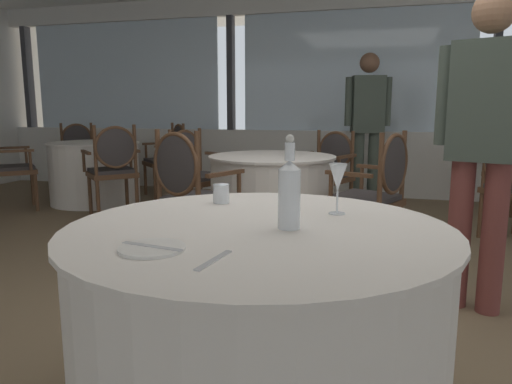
{
  "coord_description": "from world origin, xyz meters",
  "views": [
    {
      "loc": [
        0.48,
        -2.66,
        1.14
      ],
      "look_at": [
        0.04,
        -1.09,
        0.86
      ],
      "focal_mm": 33.6,
      "sensor_mm": 36.0,
      "label": 1
    }
  ],
  "objects_px": {
    "dining_chair_0_2": "(329,168)",
    "dining_chair_2_3": "(79,152)",
    "dining_chair_0_0": "(189,188)",
    "diner_person_1": "(484,134)",
    "wine_glass": "(338,179)",
    "dining_chair_0_3": "(194,168)",
    "side_plate": "(152,248)",
    "dining_chair_2_2": "(170,154)",
    "dining_chair_0_1": "(377,187)",
    "diner_person_0": "(367,120)",
    "water_tumbler": "(221,194)",
    "dining_chair_1_2": "(512,180)",
    "dining_chair_2_1": "(114,164)",
    "dining_chair_1_1": "(508,164)",
    "dining_chair_2_0": "(4,161)",
    "water_bottle": "(289,192)"
  },
  "relations": [
    {
      "from": "dining_chair_0_2",
      "to": "dining_chair_2_3",
      "type": "distance_m",
      "value": 3.66
    },
    {
      "from": "dining_chair_0_0",
      "to": "diner_person_1",
      "type": "bearing_deg",
      "value": -74.57
    },
    {
      "from": "wine_glass",
      "to": "dining_chair_0_3",
      "type": "distance_m",
      "value": 3.1
    },
    {
      "from": "side_plate",
      "to": "dining_chair_2_2",
      "type": "height_order",
      "value": "dining_chair_2_2"
    },
    {
      "from": "dining_chair_0_1",
      "to": "dining_chair_2_3",
      "type": "distance_m",
      "value": 4.6
    },
    {
      "from": "wine_glass",
      "to": "diner_person_0",
      "type": "bearing_deg",
      "value": 91.07
    },
    {
      "from": "dining_chair_0_1",
      "to": "dining_chair_0_3",
      "type": "xyz_separation_m",
      "value": [
        -1.8,
        0.77,
        -0.01
      ]
    },
    {
      "from": "water_tumbler",
      "to": "dining_chair_0_3",
      "type": "bearing_deg",
      "value": 115.38
    },
    {
      "from": "dining_chair_1_2",
      "to": "dining_chair_2_3",
      "type": "height_order",
      "value": "dining_chair_2_3"
    },
    {
      "from": "dining_chair_2_1",
      "to": "diner_person_1",
      "type": "xyz_separation_m",
      "value": [
        3.26,
        -1.52,
        0.43
      ]
    },
    {
      "from": "dining_chair_1_1",
      "to": "dining_chair_2_0",
      "type": "relative_size",
      "value": 0.98
    },
    {
      "from": "dining_chair_0_1",
      "to": "dining_chair_1_1",
      "type": "relative_size",
      "value": 1.06
    },
    {
      "from": "dining_chair_1_2",
      "to": "diner_person_0",
      "type": "relative_size",
      "value": 0.52
    },
    {
      "from": "side_plate",
      "to": "dining_chair_0_0",
      "type": "bearing_deg",
      "value": 110.44
    },
    {
      "from": "dining_chair_0_0",
      "to": "dining_chair_2_2",
      "type": "distance_m",
      "value": 3.0
    },
    {
      "from": "dining_chair_0_0",
      "to": "dining_chair_2_3",
      "type": "bearing_deg",
      "value": 70.0
    },
    {
      "from": "dining_chair_0_3",
      "to": "dining_chair_2_0",
      "type": "bearing_deg",
      "value": -155.82
    },
    {
      "from": "dining_chair_2_1",
      "to": "dining_chair_2_0",
      "type": "bearing_deg",
      "value": 44.9
    },
    {
      "from": "wine_glass",
      "to": "dining_chair_2_1",
      "type": "height_order",
      "value": "dining_chair_2_1"
    },
    {
      "from": "water_bottle",
      "to": "dining_chair_1_1",
      "type": "bearing_deg",
      "value": 69.56
    },
    {
      "from": "dining_chair_1_1",
      "to": "dining_chair_2_1",
      "type": "distance_m",
      "value": 4.32
    },
    {
      "from": "side_plate",
      "to": "dining_chair_0_2",
      "type": "height_order",
      "value": "dining_chair_0_2"
    },
    {
      "from": "dining_chair_1_1",
      "to": "dining_chair_2_2",
      "type": "xyz_separation_m",
      "value": [
        -4.07,
        -0.11,
        0.02
      ]
    },
    {
      "from": "dining_chair_1_1",
      "to": "dining_chair_2_3",
      "type": "relative_size",
      "value": 0.98
    },
    {
      "from": "dining_chair_2_2",
      "to": "diner_person_0",
      "type": "relative_size",
      "value": 0.54
    },
    {
      "from": "water_bottle",
      "to": "water_tumbler",
      "type": "bearing_deg",
      "value": 135.96
    },
    {
      "from": "dining_chair_0_3",
      "to": "dining_chair_1_2",
      "type": "xyz_separation_m",
      "value": [
        2.89,
        0.04,
        -0.01
      ]
    },
    {
      "from": "dining_chair_1_1",
      "to": "dining_chair_1_2",
      "type": "relative_size",
      "value": 1.0
    },
    {
      "from": "water_bottle",
      "to": "dining_chair_2_2",
      "type": "xyz_separation_m",
      "value": [
        -2.46,
        4.2,
        -0.31
      ]
    },
    {
      "from": "dining_chair_2_0",
      "to": "dining_chair_2_2",
      "type": "relative_size",
      "value": 1.0
    },
    {
      "from": "water_tumbler",
      "to": "dining_chair_2_0",
      "type": "relative_size",
      "value": 0.09
    },
    {
      "from": "dining_chair_0_1",
      "to": "dining_chair_2_0",
      "type": "xyz_separation_m",
      "value": [
        -4.07,
        0.74,
        -0.01
      ]
    },
    {
      "from": "side_plate",
      "to": "diner_person_0",
      "type": "height_order",
      "value": "diner_person_0"
    },
    {
      "from": "wine_glass",
      "to": "dining_chair_0_2",
      "type": "distance_m",
      "value": 3.13
    },
    {
      "from": "dining_chair_0_3",
      "to": "dining_chair_2_2",
      "type": "xyz_separation_m",
      "value": [
        -0.9,
        1.35,
        0.0
      ]
    },
    {
      "from": "water_tumbler",
      "to": "dining_chair_0_1",
      "type": "height_order",
      "value": "dining_chair_0_1"
    },
    {
      "from": "side_plate",
      "to": "dining_chair_0_2",
      "type": "xyz_separation_m",
      "value": [
        0.06,
        3.71,
        -0.2
      ]
    },
    {
      "from": "dining_chair_2_1",
      "to": "diner_person_0",
      "type": "height_order",
      "value": "diner_person_0"
    },
    {
      "from": "water_tumbler",
      "to": "dining_chair_2_1",
      "type": "xyz_separation_m",
      "value": [
        -2.07,
        2.46,
        -0.2
      ]
    },
    {
      "from": "dining_chair_2_2",
      "to": "dining_chair_1_2",
      "type": "bearing_deg",
      "value": 115.42
    },
    {
      "from": "dining_chair_1_1",
      "to": "dining_chair_2_1",
      "type": "bearing_deg",
      "value": -104.0
    },
    {
      "from": "diner_person_1",
      "to": "dining_chair_0_1",
      "type": "bearing_deg",
      "value": 56.42
    },
    {
      "from": "water_bottle",
      "to": "dining_chair_0_0",
      "type": "distance_m",
      "value": 1.9
    },
    {
      "from": "dining_chair_0_1",
      "to": "diner_person_0",
      "type": "distance_m",
      "value": 2.15
    },
    {
      "from": "wine_glass",
      "to": "dining_chair_0_1",
      "type": "height_order",
      "value": "dining_chair_0_1"
    },
    {
      "from": "dining_chair_0_3",
      "to": "dining_chair_1_1",
      "type": "xyz_separation_m",
      "value": [
        3.16,
        1.47,
        -0.02
      ]
    },
    {
      "from": "dining_chair_1_1",
      "to": "side_plate",
      "type": "bearing_deg",
      "value": -56.78
    },
    {
      "from": "dining_chair_0_0",
      "to": "dining_chair_0_1",
      "type": "height_order",
      "value": "dining_chair_0_0"
    },
    {
      "from": "dining_chair_2_0",
      "to": "water_bottle",
      "type": "bearing_deg",
      "value": -81.89
    },
    {
      "from": "diner_person_0",
      "to": "diner_person_1",
      "type": "distance_m",
      "value": 2.96
    }
  ]
}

